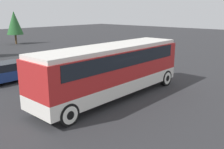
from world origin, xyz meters
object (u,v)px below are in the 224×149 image
tour_bus (113,66)px  parked_car_far (77,60)px  parked_car_near (107,62)px  parked_car_mid (10,72)px

tour_bus → parked_car_far: 8.42m
parked_car_near → parked_car_mid: (-7.08, 2.87, -0.02)m
parked_car_near → parked_car_mid: 7.64m
tour_bus → parked_car_near: size_ratio=2.38×
parked_car_mid → parked_car_far: parked_car_far is taller
parked_car_mid → parked_car_far: 6.08m
tour_bus → parked_car_near: 6.82m
tour_bus → parked_car_mid: bearing=107.5°
parked_car_near → parked_car_far: (-1.01, 2.64, 0.01)m
parked_car_near → parked_car_far: size_ratio=1.03×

